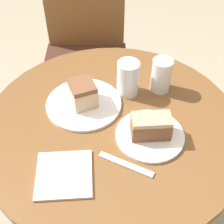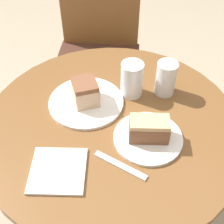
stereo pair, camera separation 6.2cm
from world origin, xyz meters
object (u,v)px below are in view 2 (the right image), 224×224
glass_lemonade (132,81)px  glass_water (166,80)px  plate_far (86,102)px  plate_near (148,138)px  chair (98,51)px  cake_slice_far (85,92)px  cake_slice_near (149,129)px

glass_lemonade → glass_water: 0.11m
plate_far → glass_lemonade: glass_lemonade is taller
plate_near → glass_lemonade: 0.22m
plate_near → glass_lemonade: glass_lemonade is taller
chair → cake_slice_far: bearing=-86.2°
chair → cake_slice_near: size_ratio=7.84×
plate_near → cake_slice_far: size_ratio=2.06×
chair → cake_slice_near: chair is taller
chair → glass_lemonade: 0.68m
plate_far → cake_slice_near: 0.25m
glass_water → plate_near: bearing=-111.5°
cake_slice_near → plate_far: bearing=138.6°
plate_far → glass_lemonade: (0.15, 0.04, 0.05)m
cake_slice_far → glass_lemonade: glass_lemonade is taller
chair → plate_far: bearing=-86.2°
plate_far → chair: bearing=86.3°
cake_slice_far → glass_water: 0.27m
chair → plate_near: size_ratio=4.52×
cake_slice_near → glass_lemonade: bearing=98.9°
plate_near → plate_far: (-0.19, 0.16, 0.00)m
cake_slice_near → cake_slice_far: cake_slice_far is taller
plate_near → cake_slice_near: 0.04m
cake_slice_near → chair: bearing=100.1°
cake_slice_near → glass_lemonade: glass_lemonade is taller
plate_near → glass_water: bearing=68.5°
plate_far → glass_water: size_ratio=2.07×
plate_far → cake_slice_near: bearing=-41.4°
cake_slice_near → cake_slice_far: size_ratio=1.19×
cake_slice_near → cake_slice_far: bearing=138.6°
chair → cake_slice_far: 0.71m
plate_far → glass_water: glass_water is taller
plate_near → glass_water: 0.23m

